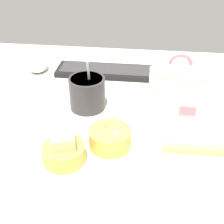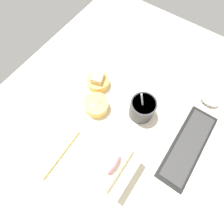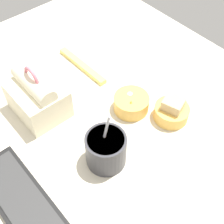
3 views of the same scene
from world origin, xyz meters
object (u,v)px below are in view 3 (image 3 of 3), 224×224
(keyboard, at_px, (26,207))
(bento_bowl_sandwich, at_px, (172,111))
(soup_cup, at_px, (106,149))
(bento_bowl_snacks, at_px, (131,103))
(lunch_bag, at_px, (37,96))
(chopstick_case, at_px, (82,66))

(keyboard, bearing_deg, bento_bowl_sandwich, -93.91)
(soup_cup, relative_size, bento_bowl_snacks, 1.54)
(lunch_bag, height_order, bento_bowl_sandwich, lunch_bag)
(lunch_bag, distance_m, soup_cup, 0.27)
(lunch_bag, bearing_deg, keyboard, 141.50)
(chopstick_case, bearing_deg, bento_bowl_sandwich, -169.08)
(keyboard, height_order, bento_bowl_snacks, bento_bowl_snacks)
(bento_bowl_snacks, height_order, chopstick_case, bento_bowl_snacks)
(keyboard, height_order, soup_cup, soup_cup)
(chopstick_case, bearing_deg, lunch_bag, 108.56)
(lunch_bag, xyz_separation_m, soup_cup, (-0.26, -0.04, -0.01))
(lunch_bag, height_order, soup_cup, lunch_bag)
(keyboard, distance_m, chopstick_case, 0.51)
(soup_cup, bearing_deg, keyboard, 85.01)
(soup_cup, height_order, chopstick_case, soup_cup)
(bento_bowl_snacks, xyz_separation_m, chopstick_case, (0.25, -0.00, -0.02))
(keyboard, bearing_deg, lunch_bag, -38.50)
(lunch_bag, relative_size, soup_cup, 1.05)
(soup_cup, bearing_deg, bento_bowl_sandwich, -92.86)
(lunch_bag, xyz_separation_m, chopstick_case, (0.07, -0.21, -0.05))
(keyboard, relative_size, bento_bowl_snacks, 3.30)
(bento_bowl_sandwich, height_order, bento_bowl_snacks, bento_bowl_sandwich)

